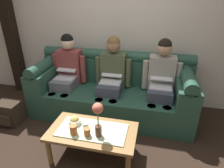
{
  "coord_description": "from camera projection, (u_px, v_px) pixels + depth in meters",
  "views": [
    {
      "loc": [
        0.61,
        -1.47,
        1.79
      ],
      "look_at": [
        0.07,
        0.86,
        0.65
      ],
      "focal_mm": 30.87,
      "sensor_mm": 36.0,
      "label": 1
    }
  ],
  "objects": [
    {
      "name": "cup_near_left",
      "position": [
        87.0,
        132.0,
        2.06
      ],
      "size": [
        0.07,
        0.07,
        0.09
      ],
      "primitive_type": "cylinder",
      "color": "#B26633",
      "rests_on": "coffee_table"
    },
    {
      "name": "back_wall_patterned",
      "position": [
        120.0,
        16.0,
        3.06
      ],
      "size": [
        6.0,
        0.12,
        2.9
      ],
      "primitive_type": "cube",
      "color": "beige",
      "rests_on": "ground_plane"
    },
    {
      "name": "couch",
      "position": [
        112.0,
        91.0,
        3.06
      ],
      "size": [
        2.43,
        0.88,
        0.96
      ],
      "color": "#234738",
      "rests_on": "ground_plane"
    },
    {
      "name": "coffee_table",
      "position": [
        93.0,
        133.0,
        2.19
      ],
      "size": [
        0.99,
        0.54,
        0.39
      ],
      "color": "olive",
      "rests_on": "ground_plane"
    },
    {
      "name": "timber_pillar",
      "position": [
        7.0,
        14.0,
        3.35
      ],
      "size": [
        0.2,
        0.2,
        2.9
      ],
      "primitive_type": "cube",
      "color": "black",
      "rests_on": "ground_plane"
    },
    {
      "name": "flower_vase",
      "position": [
        98.0,
        115.0,
        1.97
      ],
      "size": [
        0.11,
        0.11,
        0.4
      ],
      "color": "brown",
      "rests_on": "coffee_table"
    },
    {
      "name": "person_right",
      "position": [
        161.0,
        79.0,
        2.78
      ],
      "size": [
        0.56,
        0.67,
        1.22
      ],
      "color": "#383D4C",
      "rests_on": "ground_plane"
    },
    {
      "name": "backpack_left",
      "position": [
        10.0,
        113.0,
        2.85
      ],
      "size": [
        0.33,
        0.29,
        0.34
      ],
      "color": "#2D2319",
      "rests_on": "ground_plane"
    },
    {
      "name": "snack_bowl",
      "position": [
        75.0,
        121.0,
        2.25
      ],
      "size": [
        0.14,
        0.14,
        0.12
      ],
      "color": "silver",
      "rests_on": "coffee_table"
    },
    {
      "name": "ground_plane",
      "position": [
        89.0,
        166.0,
        2.19
      ],
      "size": [
        14.0,
        14.0,
        0.0
      ],
      "primitive_type": "plane",
      "color": "black"
    },
    {
      "name": "cup_near_right",
      "position": [
        86.0,
        126.0,
        2.16
      ],
      "size": [
        0.07,
        0.07,
        0.08
      ],
      "primitive_type": "cylinder",
      "color": "silver",
      "rests_on": "coffee_table"
    },
    {
      "name": "person_middle",
      "position": [
        112.0,
        74.0,
        2.93
      ],
      "size": [
        0.56,
        0.67,
        1.22
      ],
      "color": "#383D4C",
      "rests_on": "ground_plane"
    },
    {
      "name": "cup_far_center",
      "position": [
        73.0,
        130.0,
        2.08
      ],
      "size": [
        0.08,
        0.08,
        0.11
      ],
      "primitive_type": "cylinder",
      "color": "#B26633",
      "rests_on": "coffee_table"
    },
    {
      "name": "person_left",
      "position": [
        67.0,
        70.0,
        3.07
      ],
      "size": [
        0.56,
        0.67,
        1.22
      ],
      "color": "#595B66",
      "rests_on": "ground_plane"
    }
  ]
}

